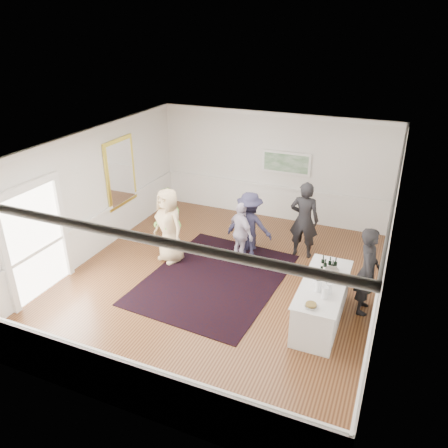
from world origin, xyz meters
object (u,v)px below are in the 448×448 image
at_px(bartender, 368,271).
at_px(guest_dark_a, 249,226).
at_px(guest_lilac, 241,233).
at_px(serving_table, 322,301).
at_px(guest_tan, 169,226).
at_px(guest_green, 167,224).
at_px(ice_bucket, 331,275).
at_px(guest_dark_b, 304,220).
at_px(guest_navy, 248,223).
at_px(nut_bowl, 311,306).

relative_size(bartender, guest_dark_a, 1.07).
distance_m(guest_lilac, guest_dark_a, 0.31).
relative_size(serving_table, guest_tan, 1.15).
distance_m(guest_tan, guest_green, 0.20).
xyz_separation_m(bartender, ice_bucket, (-0.64, -0.53, 0.06)).
height_order(guest_tan, guest_dark_b, guest_dark_b).
distance_m(serving_table, bartender, 1.12).
height_order(serving_table, guest_lilac, guest_lilac).
bearing_deg(ice_bucket, guest_tan, 168.70).
relative_size(bartender, guest_lilac, 1.20).
xyz_separation_m(guest_dark_b, ice_bucket, (1.10, -2.35, 0.00)).
xyz_separation_m(bartender, guest_tan, (-4.74, 0.29, 0.01)).
bearing_deg(guest_green, guest_dark_b, 83.56).
bearing_deg(ice_bucket, serving_table, -123.34).
height_order(guest_lilac, guest_dark_a, guest_dark_a).
bearing_deg(ice_bucket, guest_green, 167.09).
relative_size(serving_table, ice_bucket, 8.42).
distance_m(bartender, guest_lilac, 3.22).
bearing_deg(guest_dark_b, serving_table, 110.40).
bearing_deg(serving_table, guest_dark_a, 139.86).
bearing_deg(guest_dark_b, guest_navy, 4.71).
relative_size(guest_dark_b, nut_bowl, 8.37).
xyz_separation_m(serving_table, guest_navy, (-2.41, 2.35, 0.28)).
height_order(guest_navy, nut_bowl, guest_navy).
height_order(serving_table, guest_dark_a, guest_dark_a).
distance_m(guest_tan, ice_bucket, 4.18).
bearing_deg(guest_green, guest_tan, 10.86).
height_order(bartender, ice_bucket, bartender).
height_order(guest_lilac, ice_bucket, guest_lilac).
xyz_separation_m(serving_table, guest_tan, (-4.00, 0.97, 0.51)).
distance_m(guest_tan, guest_dark_b, 3.37).
xyz_separation_m(guest_dark_b, guest_navy, (-1.41, -0.15, -0.28)).
bearing_deg(guest_tan, guest_dark_a, 49.63).
relative_size(bartender, guest_tan, 0.99).
relative_size(guest_tan, ice_bucket, 7.35).
height_order(guest_dark_a, nut_bowl, guest_dark_a).
distance_m(guest_dark_a, guest_dark_b, 1.38).
distance_m(serving_table, ice_bucket, 0.58).
distance_m(guest_dark_b, nut_bowl, 3.52).
bearing_deg(guest_navy, guest_tan, 95.29).
distance_m(ice_bucket, nut_bowl, 1.06).
relative_size(guest_lilac, nut_bowl, 6.60).
bearing_deg(bartender, guest_dark_a, 63.96).
bearing_deg(guest_dark_a, guest_green, 16.46).
bearing_deg(guest_green, ice_bucket, 46.90).
bearing_deg(bartender, guest_green, 80.69).
bearing_deg(ice_bucket, guest_dark_b, 115.14).
height_order(serving_table, nut_bowl, nut_bowl).
bearing_deg(guest_navy, serving_table, -169.94).
bearing_deg(nut_bowl, guest_dark_a, 128.06).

